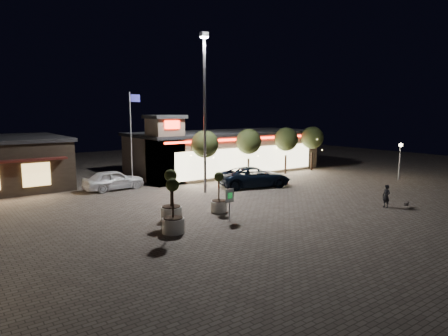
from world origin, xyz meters
TOP-DOWN VIEW (x-y plane):
  - ground at (0.00, 0.00)m, footprint 90.00×90.00m
  - retail_building at (9.51, 15.82)m, footprint 20.40×8.40m
  - floodlight_pole at (2.00, 8.00)m, footprint 0.60×0.40m
  - flagpole at (-1.90, 13.00)m, footprint 0.95×0.10m
  - lamp_post_east at (20.00, 2.00)m, footprint 0.36×0.36m
  - string_tree_a at (4.00, 11.00)m, footprint 2.42×2.42m
  - string_tree_b at (9.00, 11.00)m, footprint 2.42×2.42m
  - string_tree_c at (14.00, 11.00)m, footprint 2.42×2.42m
  - string_tree_d at (18.00, 11.00)m, footprint 2.42×2.42m
  - pickup_truck at (6.70, 7.47)m, footprint 6.79×4.64m
  - white_sedan at (-3.45, 13.41)m, footprint 4.96×2.09m
  - pedestrian at (9.03, -3.42)m, footprint 0.47×0.63m
  - dog at (10.12, -4.29)m, footprint 0.53×0.22m
  - planter_left at (-4.21, 2.33)m, footprint 1.26×1.26m
  - planter_mid at (-5.29, 0.19)m, footprint 1.20×1.20m
  - planter_right at (-0.69, 2.39)m, footprint 1.06×1.06m
  - valet_sign at (-1.42, 0.29)m, footprint 0.64×0.13m

SIDE VIEW (x-z plane):
  - ground at x=0.00m, z-range 0.00..0.00m
  - dog at x=10.12m, z-range 0.14..0.42m
  - pedestrian at x=9.03m, z-range 0.00..1.56m
  - planter_right at x=-0.69m, z-range -0.50..2.11m
  - white_sedan at x=-3.45m, z-range 0.00..1.67m
  - pickup_truck at x=6.70m, z-range 0.00..1.73m
  - planter_mid at x=-5.29m, z-range -0.57..2.40m
  - planter_left at x=-4.21m, z-range -0.59..2.51m
  - valet_sign at x=-1.42m, z-range 0.39..2.33m
  - retail_building at x=9.51m, z-range -0.84..5.26m
  - lamp_post_east at x=20.00m, z-range 0.72..4.20m
  - string_tree_a at x=4.00m, z-range 1.17..5.95m
  - string_tree_b at x=9.00m, z-range 1.17..5.95m
  - string_tree_c at x=14.00m, z-range 1.17..5.95m
  - string_tree_d at x=18.00m, z-range 1.17..5.95m
  - flagpole at x=-1.90m, z-range 0.74..8.74m
  - floodlight_pole at x=2.00m, z-range 0.83..13.21m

